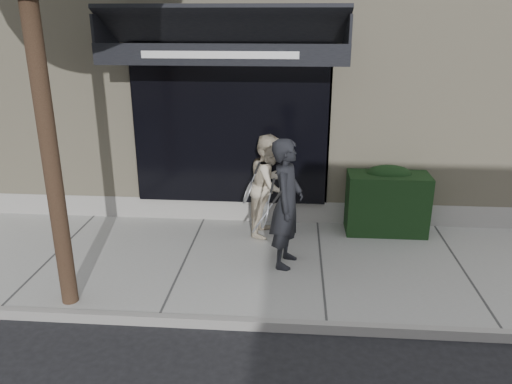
{
  "coord_description": "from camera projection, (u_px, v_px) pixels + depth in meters",
  "views": [
    {
      "loc": [
        -0.43,
        -6.58,
        3.5
      ],
      "look_at": [
        -1.0,
        0.6,
        0.97
      ],
      "focal_mm": 35.0,
      "sensor_mm": 36.0,
      "label": 1
    }
  ],
  "objects": [
    {
      "name": "ground",
      "position": [
        321.0,
        270.0,
        7.32
      ],
      "size": [
        80.0,
        80.0,
        0.0
      ],
      "primitive_type": "plane",
      "color": "black",
      "rests_on": "ground"
    },
    {
      "name": "sidewalk",
      "position": [
        321.0,
        266.0,
        7.3
      ],
      "size": [
        20.0,
        3.0,
        0.12
      ],
      "primitive_type": "cube",
      "color": "gray",
      "rests_on": "ground"
    },
    {
      "name": "curb",
      "position": [
        327.0,
        327.0,
        5.83
      ],
      "size": [
        20.0,
        0.1,
        0.14
      ],
      "primitive_type": "cube",
      "color": "gray",
      "rests_on": "ground"
    },
    {
      "name": "building_facade",
      "position": [
        316.0,
        54.0,
        11.07
      ],
      "size": [
        14.3,
        8.04,
        5.64
      ],
      "color": "#B5A98A",
      "rests_on": "ground"
    },
    {
      "name": "hedge",
      "position": [
        386.0,
        200.0,
        8.19
      ],
      "size": [
        1.3,
        0.7,
        1.14
      ],
      "color": "black",
      "rests_on": "sidewalk"
    },
    {
      "name": "pedestrian_front",
      "position": [
        287.0,
        204.0,
        6.94
      ],
      "size": [
        0.74,
        0.96,
        1.85
      ],
      "color": "black",
      "rests_on": "sidewalk"
    },
    {
      "name": "pedestrian_back",
      "position": [
        269.0,
        185.0,
        8.0
      ],
      "size": [
        0.83,
        1.0,
        1.66
      ],
      "color": "beige",
      "rests_on": "sidewalk"
    }
  ]
}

